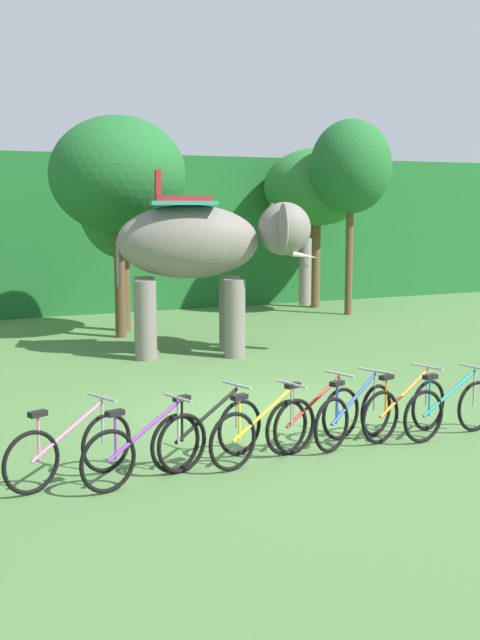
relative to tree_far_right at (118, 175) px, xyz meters
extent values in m
plane|color=#4C753D|center=(0.07, -7.73, -3.75)|extent=(80.00, 80.00, 0.00)
cube|color=#1E6028|center=(0.07, 7.11, -1.50)|extent=(36.00, 6.00, 4.50)
cylinder|color=brown|center=(0.00, 0.00, -2.47)|extent=(0.26, 0.26, 2.57)
ellipsoid|color=#1E6028|center=(0.00, 0.00, 0.02)|extent=(3.12, 3.12, 2.66)
cylinder|color=brown|center=(0.36, 0.92, -2.79)|extent=(0.30, 0.30, 1.93)
ellipsoid|color=#28702D|center=(0.36, 0.92, -0.57)|extent=(2.18, 2.18, 2.79)
cylinder|color=brown|center=(6.89, 2.86, -2.47)|extent=(0.30, 0.30, 2.57)
ellipsoid|color=#28702D|center=(6.89, 2.86, -0.15)|extent=(3.11, 3.11, 2.29)
cylinder|color=brown|center=(6.95, 1.07, -2.27)|extent=(0.21, 0.21, 2.97)
ellipsoid|color=#1E6028|center=(6.95, 1.07, 0.38)|extent=(2.25, 2.25, 2.58)
ellipsoid|color=slate|center=(0.66, -2.75, -1.40)|extent=(3.18, 2.16, 1.50)
cylinder|color=slate|center=(1.63, -2.63, -2.95)|extent=(0.44, 0.44, 1.60)
cylinder|color=slate|center=(1.41, -3.37, -2.95)|extent=(0.44, 0.44, 1.60)
cylinder|color=slate|center=(-0.10, -2.13, -2.95)|extent=(0.44, 0.44, 1.60)
cylinder|color=slate|center=(-0.32, -2.87, -2.95)|extent=(0.44, 0.44, 1.60)
ellipsoid|color=slate|center=(2.58, -3.31, -1.15)|extent=(1.34, 1.27, 1.10)
ellipsoid|color=slate|center=(2.60, -2.68, -1.10)|extent=(0.39, 0.85, 0.96)
ellipsoid|color=slate|center=(2.26, -3.87, -1.10)|extent=(0.39, 0.85, 0.96)
cylinder|color=slate|center=(3.01, -3.44, -2.05)|extent=(0.26, 0.26, 1.40)
cone|color=beige|center=(3.02, -3.21, -1.70)|extent=(0.57, 0.27, 0.21)
cone|color=beige|center=(2.90, -3.64, -1.70)|extent=(0.57, 0.27, 0.21)
cube|color=teal|center=(0.56, -2.72, -0.62)|extent=(1.62, 1.64, 0.08)
cube|color=#B22323|center=(0.56, -2.72, -0.53)|extent=(1.31, 1.17, 0.10)
cube|color=#B22323|center=(0.08, -2.59, -0.25)|extent=(0.35, 0.89, 0.56)
cylinder|color=slate|center=(-0.71, -2.36, -1.85)|extent=(0.08, 0.08, 0.90)
torus|color=black|center=(-3.80, -9.58, -3.40)|extent=(0.68, 0.31, 0.71)
torus|color=black|center=(-2.87, -9.21, -3.40)|extent=(0.68, 0.31, 0.71)
cylinder|color=pink|center=(-3.36, -9.40, -3.15)|extent=(0.92, 0.40, 0.54)
cylinder|color=pink|center=(-3.71, -9.54, -3.14)|extent=(0.03, 0.03, 0.52)
cube|color=black|center=(-3.71, -9.54, -2.88)|extent=(0.22, 0.17, 0.06)
cylinder|color=#9E9EA3|center=(-2.91, -9.23, -3.12)|extent=(0.03, 0.03, 0.55)
cylinder|color=#9E9EA3|center=(-2.91, -9.23, -2.85)|extent=(0.22, 0.50, 0.03)
torus|color=black|center=(-3.03, -9.89, -3.40)|extent=(0.70, 0.25, 0.71)
torus|color=black|center=(-2.07, -9.60, -3.40)|extent=(0.70, 0.25, 0.71)
cylinder|color=purple|center=(-2.58, -9.75, -3.15)|extent=(0.94, 0.32, 0.54)
cylinder|color=purple|center=(-2.94, -9.86, -3.14)|extent=(0.03, 0.03, 0.52)
cube|color=black|center=(-2.94, -9.86, -2.88)|extent=(0.22, 0.15, 0.06)
cylinder|color=#9E9EA3|center=(-2.12, -9.62, -3.12)|extent=(0.03, 0.03, 0.55)
cylinder|color=#9E9EA3|center=(-2.12, -9.62, -2.85)|extent=(0.18, 0.51, 0.03)
torus|color=black|center=(-2.14, -9.57, -3.40)|extent=(0.69, 0.25, 0.71)
torus|color=black|center=(-1.19, -9.28, -3.40)|extent=(0.69, 0.25, 0.71)
cylinder|color=black|center=(-1.69, -9.43, -3.15)|extent=(0.94, 0.32, 0.54)
cylinder|color=black|center=(-2.05, -9.54, -3.14)|extent=(0.03, 0.03, 0.52)
cube|color=black|center=(-2.05, -9.54, -2.88)|extent=(0.22, 0.15, 0.06)
cylinder|color=#9E9EA3|center=(-1.24, -9.30, -3.12)|extent=(0.03, 0.03, 0.55)
cylinder|color=#9E9EA3|center=(-1.24, -9.30, -2.85)|extent=(0.18, 0.51, 0.03)
torus|color=black|center=(-1.51, -9.79, -3.40)|extent=(0.70, 0.24, 0.71)
torus|color=black|center=(-0.55, -9.52, -3.40)|extent=(0.70, 0.24, 0.71)
cylinder|color=yellow|center=(-1.05, -9.66, -3.15)|extent=(0.95, 0.30, 0.54)
cylinder|color=yellow|center=(-1.41, -9.76, -3.14)|extent=(0.03, 0.03, 0.52)
cube|color=black|center=(-1.41, -9.76, -2.88)|extent=(0.22, 0.15, 0.06)
cylinder|color=#9E9EA3|center=(-0.59, -9.54, -3.12)|extent=(0.03, 0.03, 0.55)
cylinder|color=#9E9EA3|center=(-0.59, -9.54, -2.85)|extent=(0.17, 0.51, 0.03)
torus|color=black|center=(-0.65, -9.52, -3.40)|extent=(0.70, 0.25, 0.71)
torus|color=black|center=(0.31, -9.25, -3.40)|extent=(0.70, 0.25, 0.71)
cylinder|color=red|center=(-0.20, -9.39, -3.15)|extent=(0.94, 0.31, 0.54)
cylinder|color=red|center=(-0.56, -9.50, -3.14)|extent=(0.03, 0.03, 0.52)
cube|color=black|center=(-0.56, -9.50, -2.88)|extent=(0.22, 0.15, 0.06)
cylinder|color=#9E9EA3|center=(0.26, -9.26, -3.12)|extent=(0.03, 0.03, 0.55)
cylinder|color=#9E9EA3|center=(0.26, -9.26, -2.85)|extent=(0.18, 0.51, 0.03)
torus|color=black|center=(-0.08, -9.66, -3.40)|extent=(0.68, 0.31, 0.71)
torus|color=black|center=(0.84, -9.28, -3.40)|extent=(0.68, 0.31, 0.71)
cylinder|color=blue|center=(0.36, -9.48, -3.15)|extent=(0.92, 0.41, 0.54)
cylinder|color=blue|center=(0.01, -9.62, -3.14)|extent=(0.03, 0.03, 0.52)
cube|color=black|center=(0.01, -9.62, -2.88)|extent=(0.22, 0.17, 0.06)
cylinder|color=#9E9EA3|center=(0.80, -9.30, -3.12)|extent=(0.03, 0.03, 0.55)
cylinder|color=#9E9EA3|center=(0.80, -9.30, -2.85)|extent=(0.23, 0.49, 0.03)
torus|color=black|center=(0.69, -9.61, -3.40)|extent=(0.70, 0.23, 0.71)
torus|color=black|center=(1.66, -9.35, -3.40)|extent=(0.70, 0.23, 0.71)
cylinder|color=orange|center=(1.15, -9.49, -3.15)|extent=(0.95, 0.29, 0.54)
cylinder|color=orange|center=(0.79, -9.58, -3.14)|extent=(0.03, 0.03, 0.52)
cube|color=black|center=(0.79, -9.58, -2.88)|extent=(0.22, 0.15, 0.06)
cylinder|color=#9E9EA3|center=(1.61, -9.37, -3.12)|extent=(0.03, 0.03, 0.55)
cylinder|color=#9E9EA3|center=(1.61, -9.37, -2.85)|extent=(0.16, 0.51, 0.03)
torus|color=black|center=(1.22, -9.81, -3.40)|extent=(0.71, 0.15, 0.71)
torus|color=black|center=(2.21, -9.68, -3.40)|extent=(0.71, 0.15, 0.71)
cylinder|color=teal|center=(1.69, -9.75, -3.15)|extent=(0.97, 0.17, 0.54)
cylinder|color=teal|center=(1.32, -9.80, -3.14)|extent=(0.03, 0.03, 0.52)
cube|color=black|center=(1.32, -9.80, -2.88)|extent=(0.21, 0.13, 0.06)
cylinder|color=#9E9EA3|center=(2.16, -9.68, -3.12)|extent=(0.03, 0.03, 0.55)
cylinder|color=#9E9EA3|center=(2.16, -9.68, -2.85)|extent=(0.10, 0.52, 0.03)
camera|label=1|loc=(-5.23, -18.08, -0.63)|focal=45.01mm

